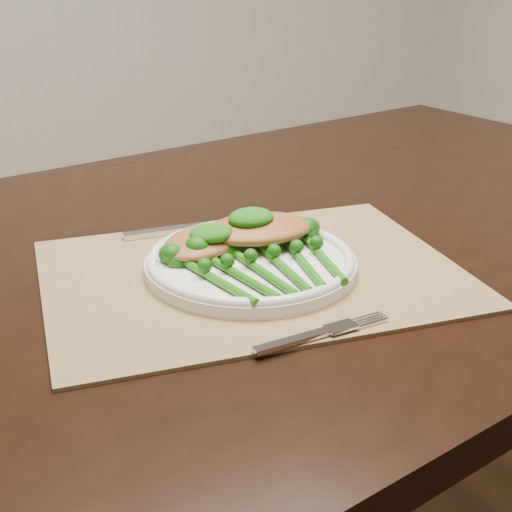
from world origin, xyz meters
name	(u,v)px	position (x,y,z in m)	size (l,w,h in m)	color
dining_table	(268,451)	(0.10, 0.14, 0.38)	(1.72, 1.13, 0.75)	black
placemat	(252,273)	(0.01, 0.02, 0.75)	(0.48, 0.35, 0.00)	olive
dinner_plate	(251,262)	(0.01, 0.03, 0.77)	(0.25, 0.25, 0.02)	silver
knife	(186,228)	(0.00, 0.18, 0.76)	(0.21, 0.04, 0.01)	silver
fork	(331,330)	(0.02, -0.14, 0.76)	(0.15, 0.02, 0.00)	silver
chicken_fillet_left	(202,241)	(-0.03, 0.08, 0.78)	(0.12, 0.08, 0.02)	#A05F2E
chicken_fillet_right	(258,229)	(0.04, 0.06, 0.79)	(0.13, 0.09, 0.03)	#A05F2E
pesto_dollop_left	(212,233)	(-0.02, 0.06, 0.79)	(0.05, 0.04, 0.02)	#104D0B
pesto_dollop_right	(251,218)	(0.03, 0.06, 0.80)	(0.06, 0.05, 0.02)	#104D0B
broccolini_bundle	(271,268)	(0.02, -0.02, 0.77)	(0.16, 0.18, 0.04)	#1B660D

